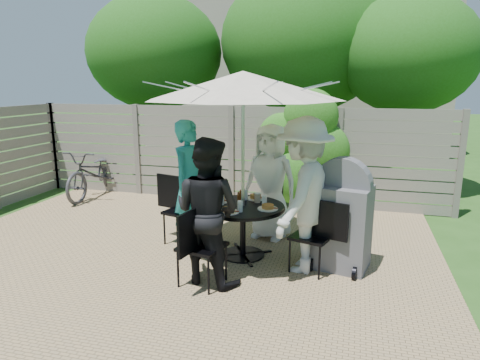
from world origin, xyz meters
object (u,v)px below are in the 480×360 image
(chair_left, at_px, (184,224))
(bicycle, at_px, (95,173))
(glass_right, at_px, (264,201))
(umbrella, at_px, (243,86))
(plate_front, at_px, (229,211))
(patio_table, at_px, (243,221))
(plate_left, at_px, (219,200))
(syrup_jug, at_px, (241,198))
(person_front, at_px, (207,212))
(glass_front, at_px, (240,206))
(person_left, at_px, (190,184))
(person_right, at_px, (303,196))
(person_back, at_px, (270,182))
(plate_back, at_px, (256,197))
(chair_back, at_px, (273,217))
(chair_right, at_px, (312,250))
(glass_left, at_px, (222,199))
(coffee_cup, at_px, (257,198))
(glass_back, at_px, (245,195))
(chair_front, at_px, (202,262))
(plate_right, at_px, (268,207))
(bbq_grill, at_px, (341,219))

(chair_left, bearing_deg, bicycle, 159.87)
(glass_right, bearing_deg, umbrella, -172.00)
(umbrella, distance_m, plate_front, 1.54)
(patio_table, distance_m, plate_left, 0.43)
(syrup_jug, bearing_deg, glass_right, -4.26)
(person_front, bearing_deg, glass_front, -100.42)
(person_left, distance_m, person_right, 1.66)
(person_back, bearing_deg, bicycle, 174.30)
(person_left, height_order, glass_right, person_left)
(plate_back, height_order, bicycle, bicycle)
(chair_left, bearing_deg, chair_back, 46.47)
(person_front, bearing_deg, chair_left, -40.67)
(chair_right, relative_size, bicycle, 0.49)
(plate_back, relative_size, glass_left, 1.86)
(patio_table, xyz_separation_m, bicycle, (-3.67, 2.19, -0.00))
(patio_table, relative_size, person_front, 0.77)
(coffee_cup, bearing_deg, person_right, -30.77)
(glass_back, relative_size, glass_left, 1.00)
(glass_back, relative_size, glass_right, 1.00)
(chair_left, height_order, chair_right, chair_left)
(umbrella, height_order, glass_back, umbrella)
(person_left, bearing_deg, plate_left, -90.00)
(person_right, bearing_deg, glass_back, -105.52)
(chair_right, bearing_deg, umbrella, 3.41)
(syrup_jug, height_order, bicycle, bicycle)
(umbrella, height_order, coffee_cup, umbrella)
(plate_left, distance_m, glass_front, 0.53)
(plate_back, xyz_separation_m, glass_left, (-0.36, -0.39, 0.05))
(plate_left, relative_size, bicycle, 0.14)
(patio_table, bearing_deg, chair_back, 76.10)
(person_left, relative_size, chair_front, 1.87)
(plate_right, height_order, coffee_cup, coffee_cup)
(umbrella, height_order, syrup_jug, umbrella)
(plate_back, relative_size, plate_front, 1.00)
(person_left, height_order, bbq_grill, person_left)
(plate_front, bearing_deg, chair_left, 145.55)
(umbrella, bearing_deg, plate_back, 76.00)
(chair_back, xyz_separation_m, person_back, (-0.03, -0.13, 0.57))
(syrup_jug, bearing_deg, person_left, 169.71)
(plate_front, bearing_deg, glass_front, 29.74)
(patio_table, height_order, chair_left, chair_left)
(glass_front, distance_m, bicycle, 4.47)
(coffee_cup, bearing_deg, bbq_grill, -10.79)
(patio_table, bearing_deg, chair_right, -14.06)
(person_left, distance_m, chair_right, 1.90)
(chair_back, bearing_deg, glass_right, 10.52)
(person_front, bearing_deg, patio_table, -90.00)
(glass_right, distance_m, coffee_cup, 0.20)
(person_back, xyz_separation_m, coffee_cup, (-0.05, -0.62, -0.08))
(chair_back, xyz_separation_m, bbq_grill, (1.02, -0.96, 0.36))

